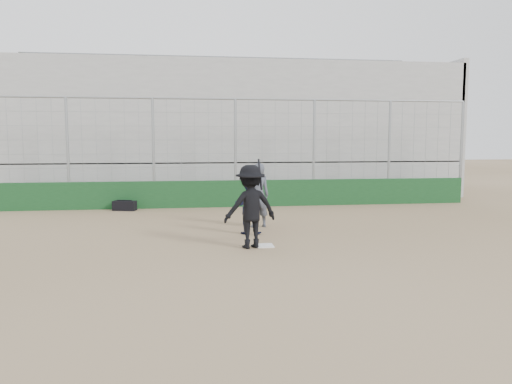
{
  "coord_description": "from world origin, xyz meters",
  "views": [
    {
      "loc": [
        -1.78,
        -11.54,
        2.56
      ],
      "look_at": [
        0.0,
        1.4,
        1.15
      ],
      "focal_mm": 35.0,
      "sensor_mm": 36.0,
      "label": 1
    }
  ],
  "objects": [
    {
      "name": "ground",
      "position": [
        0.0,
        0.0,
        0.0
      ],
      "size": [
        90.0,
        90.0,
        0.0
      ],
      "primitive_type": "plane",
      "color": "brown",
      "rests_on": "ground"
    },
    {
      "name": "equipment_bag",
      "position": [
        -4.02,
        6.52,
        0.17
      ],
      "size": [
        0.87,
        0.55,
        0.38
      ],
      "color": "black",
      "rests_on": "ground"
    },
    {
      "name": "home_plate",
      "position": [
        0.0,
        0.0,
        0.01
      ],
      "size": [
        0.44,
        0.44,
        0.02
      ],
      "primitive_type": "cube",
      "color": "white",
      "rests_on": "ground"
    },
    {
      "name": "batter_at_plate",
      "position": [
        -0.34,
        -0.11,
        0.97
      ],
      "size": [
        1.4,
        1.01,
        2.08
      ],
      "color": "black",
      "rests_on": "ground"
    },
    {
      "name": "umpire",
      "position": [
        0.22,
        2.57,
        0.84
      ],
      "size": [
        0.73,
        0.53,
        1.67
      ],
      "primitive_type": "imported",
      "rotation": [
        0.0,
        0.0,
        3.28
      ],
      "color": "#444A56",
      "rests_on": "ground"
    },
    {
      "name": "catcher_crouched",
      "position": [
        -0.19,
        1.55,
        0.52
      ],
      "size": [
        0.87,
        0.76,
        1.04
      ],
      "color": "black",
      "rests_on": "ground"
    },
    {
      "name": "backstop",
      "position": [
        0.0,
        7.0,
        0.96
      ],
      "size": [
        18.1,
        0.25,
        4.04
      ],
      "color": "#123A19",
      "rests_on": "ground"
    },
    {
      "name": "bleachers",
      "position": [
        0.0,
        11.95,
        2.92
      ],
      "size": [
        20.25,
        6.7,
        6.98
      ],
      "color": "#9A9A9A",
      "rests_on": "ground"
    }
  ]
}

